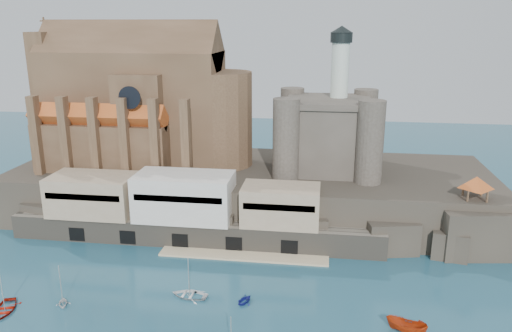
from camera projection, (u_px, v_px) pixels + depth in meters
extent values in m
plane|color=navy|center=(209.00, 311.00, 71.49)|extent=(300.00, 300.00, 0.00)
cube|color=#29241E|center=(251.00, 190.00, 108.16)|extent=(100.00, 34.00, 10.00)
cube|color=#29241E|center=(48.00, 217.00, 98.12)|extent=(9.00, 5.00, 6.00)
cube|color=#29241E|center=(125.00, 222.00, 95.97)|extent=(9.00, 5.00, 6.00)
cube|color=#29241E|center=(211.00, 226.00, 93.69)|extent=(9.00, 5.00, 6.00)
cube|color=#29241E|center=(302.00, 232.00, 91.40)|extent=(9.00, 5.00, 6.00)
cube|color=#29241E|center=(392.00, 237.00, 89.25)|extent=(9.00, 5.00, 6.00)
cube|color=#665E51|center=(195.00, 231.00, 93.35)|extent=(70.00, 6.00, 4.50)
cube|color=#CAB187|center=(244.00, 256.00, 88.30)|extent=(30.00, 4.00, 0.40)
cube|color=black|center=(77.00, 234.00, 93.72)|extent=(3.00, 0.40, 2.60)
cube|color=black|center=(128.00, 237.00, 92.38)|extent=(3.00, 0.40, 2.60)
cube|color=black|center=(180.00, 240.00, 91.04)|extent=(3.00, 0.40, 2.60)
cube|color=black|center=(234.00, 244.00, 89.69)|extent=(3.00, 0.40, 2.60)
cube|color=black|center=(289.00, 247.00, 88.35)|extent=(3.00, 0.40, 2.60)
cube|color=tan|center=(93.00, 194.00, 95.32)|extent=(16.00, 9.00, 7.50)
cube|color=beige|center=(184.00, 196.00, 92.77)|extent=(18.00, 9.00, 8.50)
cube|color=tan|center=(281.00, 205.00, 90.55)|extent=(14.00, 8.00, 7.00)
cube|color=#4D3624|center=(134.00, 108.00, 108.85)|extent=(38.00, 14.00, 24.00)
cube|color=#4D3624|center=(131.00, 51.00, 105.52)|extent=(38.00, 13.01, 13.01)
cylinder|color=#4D3624|center=(220.00, 119.00, 106.85)|extent=(14.00, 14.00, 20.00)
cube|color=#4D3624|center=(153.00, 117.00, 108.86)|extent=(10.00, 20.00, 20.00)
cube|color=#4D3624|center=(101.00, 149.00, 102.29)|extent=(28.00, 5.00, 10.00)
cube|color=#4D3624|center=(135.00, 130.00, 120.36)|extent=(28.00, 5.00, 10.00)
cube|color=#B64F1F|center=(98.00, 117.00, 100.46)|extent=(28.00, 5.66, 5.66)
cube|color=#B64F1F|center=(133.00, 102.00, 118.53)|extent=(28.00, 5.66, 5.66)
cube|color=#4D3624|center=(52.00, 97.00, 110.85)|extent=(4.00, 10.00, 28.00)
cylinder|color=black|center=(130.00, 98.00, 95.74)|extent=(4.40, 0.30, 4.40)
cube|color=#4D3624|center=(37.00, 136.00, 100.21)|extent=(1.60, 2.20, 16.00)
cube|color=#4D3624|center=(65.00, 137.00, 99.38)|extent=(1.60, 2.20, 16.00)
cube|color=#4D3624|center=(95.00, 138.00, 98.55)|extent=(1.60, 2.20, 16.00)
cube|color=#4D3624|center=(125.00, 138.00, 97.71)|extent=(1.60, 2.20, 16.00)
cube|color=#4D3624|center=(155.00, 139.00, 96.88)|extent=(1.60, 2.20, 16.00)
cube|color=#4D3624|center=(186.00, 141.00, 96.05)|extent=(1.60, 2.20, 16.00)
cube|color=#443D35|center=(327.00, 137.00, 103.64)|extent=(16.00, 16.00, 14.00)
cube|color=#443D35|center=(329.00, 101.00, 101.59)|extent=(17.00, 17.00, 1.20)
cylinder|color=#443D35|center=(286.00, 140.00, 96.82)|extent=(5.20, 5.20, 16.00)
cylinder|color=#443D35|center=(370.00, 142.00, 94.67)|extent=(5.20, 5.20, 16.00)
cylinder|color=#443D35|center=(292.00, 124.00, 112.05)|extent=(5.20, 5.20, 16.00)
cylinder|color=#443D35|center=(364.00, 126.00, 109.90)|extent=(5.20, 5.20, 16.00)
cylinder|color=silver|center=(340.00, 73.00, 101.67)|extent=(3.60, 3.60, 12.00)
cylinder|color=black|center=(341.00, 37.00, 99.73)|extent=(4.40, 4.40, 2.00)
cone|color=black|center=(342.00, 29.00, 99.29)|extent=(4.60, 4.60, 1.40)
cube|color=#29241E|center=(470.00, 228.00, 89.38)|extent=(12.00, 10.00, 8.70)
cube|color=#29241E|center=(450.00, 244.00, 87.57)|extent=(6.00, 5.00, 5.00)
cube|color=#29241E|center=(495.00, 232.00, 90.98)|extent=(5.00, 4.00, 6.00)
cube|color=#4D3624|center=(474.00, 205.00, 88.13)|extent=(4.20, 4.20, 0.30)
cylinder|color=#4D3624|center=(467.00, 200.00, 86.42)|extent=(0.36, 0.36, 3.20)
cylinder|color=#4D3624|center=(487.00, 201.00, 85.99)|extent=(0.36, 0.36, 3.20)
cylinder|color=#4D3624|center=(463.00, 194.00, 89.46)|extent=(0.36, 0.36, 3.20)
cylinder|color=#4D3624|center=(481.00, 195.00, 89.03)|extent=(0.36, 0.36, 3.20)
pyramid|color=#B64F1F|center=(476.00, 183.00, 86.98)|extent=(6.40, 6.40, 2.20)
imported|color=#971104|center=(5.00, 310.00, 71.78)|extent=(4.21, 2.43, 5.67)
imported|color=silver|center=(63.00, 305.00, 73.12)|extent=(2.91, 2.46, 2.90)
imported|color=#B1310C|center=(406.00, 331.00, 66.87)|extent=(2.53, 2.49, 5.45)
imported|color=white|center=(189.00, 296.00, 75.46)|extent=(1.58, 4.10, 5.60)
imported|color=navy|center=(244.00, 303.00, 73.75)|extent=(3.10, 2.65, 3.08)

